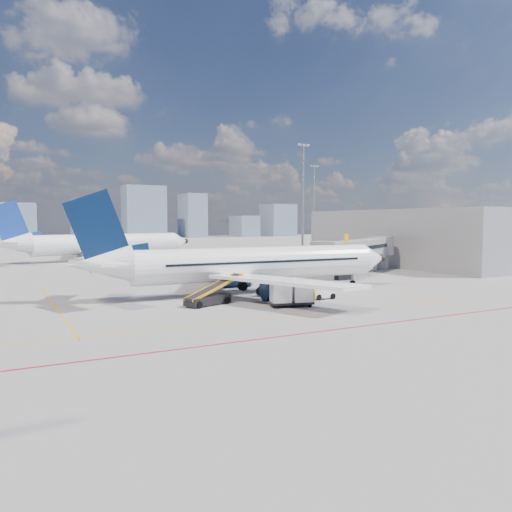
{
  "coord_description": "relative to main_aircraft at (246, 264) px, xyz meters",
  "views": [
    {
      "loc": [
        -24.9,
        -41.21,
        7.95
      ],
      "look_at": [
        1.5,
        8.78,
        4.0
      ],
      "focal_mm": 35.0,
      "sensor_mm": 36.0,
      "label": 1
    }
  ],
  "objects": [
    {
      "name": "apron_markings",
      "position": [
        -0.06,
        -11.26,
        -3.22
      ],
      "size": [
        90.0,
        35.12,
        0.01
      ],
      "color": "orange",
      "rests_on": "ground"
    },
    {
      "name": "ground",
      "position": [
        0.52,
        -7.35,
        -3.22
      ],
      "size": [
        420.0,
        420.0,
        0.0
      ],
      "primitive_type": "plane",
      "color": "gray",
      "rests_on": "ground"
    },
    {
      "name": "floodlight_mast_far",
      "position": [
        65.52,
        82.65,
        10.36
      ],
      "size": [
        3.2,
        0.61,
        25.45
      ],
      "color": "gray",
      "rests_on": "ground"
    },
    {
      "name": "ramp_worker",
      "position": [
        3.02,
        -8.78,
        -2.43
      ],
      "size": [
        0.6,
        0.69,
        1.58
      ],
      "primitive_type": "imported",
      "rotation": [
        0.0,
        0.0,
        1.1
      ],
      "color": "yellow",
      "rests_on": "ground"
    },
    {
      "name": "jet_bridge",
      "position": [
        24.03,
        9.57,
        0.52
      ],
      "size": [
        23.55,
        15.78,
        6.3
      ],
      "color": "#96979E",
      "rests_on": "ground"
    },
    {
      "name": "belt_loader",
      "position": [
        -6.38,
        -4.92,
        -2.52
      ],
      "size": [
        6.73,
        3.63,
        2.73
      ],
      "rotation": [
        0.0,
        0.0,
        0.35
      ],
      "color": "black",
      "rests_on": "ground"
    },
    {
      "name": "baggage_tug",
      "position": [
        5.13,
        -6.95,
        -2.43
      ],
      "size": [
        2.4,
        1.45,
        1.66
      ],
      "rotation": [
        0.0,
        0.0,
        0.01
      ],
      "color": "white",
      "rests_on": "ground"
    },
    {
      "name": "cargo_dolly",
      "position": [
        0.02,
        -9.37,
        -2.01
      ],
      "size": [
        4.36,
        2.8,
        2.21
      ],
      "rotation": [
        0.0,
        0.0,
        -0.27
      ],
      "color": "black",
      "rests_on": "ground"
    },
    {
      "name": "distant_skyline",
      "position": [
        -7.2,
        182.65,
        6.96
      ],
      "size": [
        242.48,
        15.85,
        25.55
      ],
      "color": "slate",
      "rests_on": "ground"
    },
    {
      "name": "floodlight_mast_ne",
      "position": [
        38.52,
        47.65,
        10.36
      ],
      "size": [
        3.2,
        0.61,
        25.45
      ],
      "color": "gray",
      "rests_on": "ground"
    },
    {
      "name": "terminal_block",
      "position": [
        40.47,
        18.65,
        1.78
      ],
      "size": [
        10.0,
        42.0,
        10.0
      ],
      "color": "#96979E",
      "rests_on": "ground"
    },
    {
      "name": "second_aircraft",
      "position": [
        -4.86,
        56.57,
        -0.0
      ],
      "size": [
        41.44,
        35.58,
        12.27
      ],
      "rotation": [
        0.0,
        0.0,
        0.25
      ],
      "color": "white",
      "rests_on": "ground"
    },
    {
      "name": "main_aircraft",
      "position": [
        0.0,
        0.0,
        0.0
      ],
      "size": [
        37.94,
        33.04,
        11.07
      ],
      "rotation": [
        0.0,
        0.0,
        -0.04
      ],
      "color": "white",
      "rests_on": "ground"
    }
  ]
}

